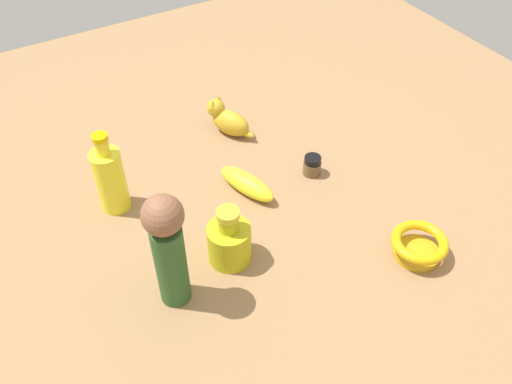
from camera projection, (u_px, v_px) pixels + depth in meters
ground at (256, 211)px, 1.19m from camera, size 2.00×2.00×0.00m
bottle_tall at (110, 178)px, 1.15m from camera, size 0.06×0.06×0.20m
bottle_short at (229, 241)px, 1.07m from camera, size 0.09×0.09×0.13m
nail_polish_jar at (312, 165)px, 1.27m from camera, size 0.04×0.04×0.05m
bowl at (419, 245)px, 1.09m from camera, size 0.11×0.11×0.05m
banana at (247, 184)px, 1.22m from camera, size 0.16×0.09×0.05m
cat_figurine at (228, 120)px, 1.37m from camera, size 0.13×0.10×0.09m
person_figure_adult at (168, 247)px, 0.93m from camera, size 0.07×0.07×0.26m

